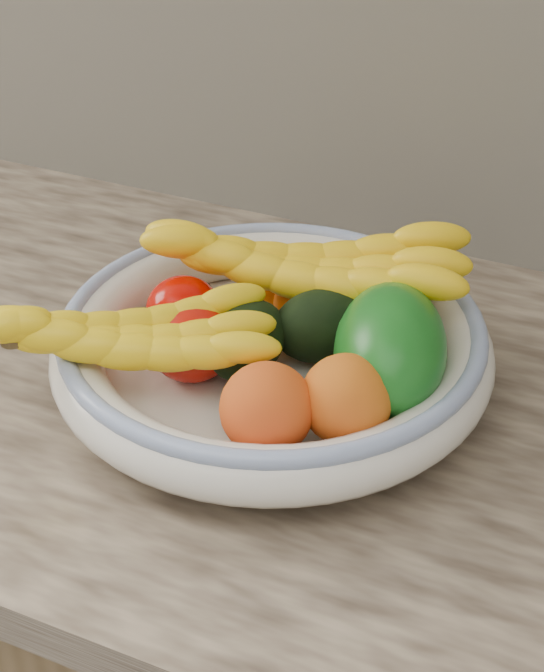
{
  "coord_description": "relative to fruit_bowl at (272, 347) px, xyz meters",
  "views": [
    {
      "loc": [
        0.31,
        0.98,
        1.46
      ],
      "look_at": [
        0.0,
        1.66,
        0.96
      ],
      "focal_mm": 55.0,
      "sensor_mm": 36.0,
      "label": 1
    }
  ],
  "objects": [
    {
      "name": "clementine_back_left",
      "position": [
        -0.03,
        0.09,
        0.01
      ],
      "size": [
        0.07,
        0.07,
        0.05
      ],
      "primitive_type": "ellipsoid",
      "rotation": [
        0.0,
        0.0,
        0.41
      ],
      "color": "orange",
      "rests_on": "fruit_bowl"
    },
    {
      "name": "clementine_back_mid",
      "position": [
        -0.0,
        0.07,
        0.01
      ],
      "size": [
        0.06,
        0.06,
        0.05
      ],
      "primitive_type": "ellipsoid",
      "rotation": [
        0.0,
        0.0,
        0.2
      ],
      "color": "#FC6A05",
      "rests_on": "fruit_bowl"
    },
    {
      "name": "clementine_back_right",
      "position": [
        0.03,
        0.12,
        0.01
      ],
      "size": [
        0.05,
        0.05,
        0.05
      ],
      "primitive_type": "ellipsoid",
      "rotation": [
        0.0,
        0.0,
        0.1
      ],
      "color": "#E84B04",
      "rests_on": "fruit_bowl"
    },
    {
      "name": "tomato_near_left",
      "position": [
        -0.06,
        -0.04,
        0.01
      ],
      "size": [
        0.08,
        0.08,
        0.07
      ],
      "primitive_type": "ellipsoid",
      "rotation": [
        0.0,
        0.0,
        -0.0
      ],
      "color": "#C11005",
      "rests_on": "fruit_bowl"
    },
    {
      "name": "peach_front",
      "position": [
        0.04,
        -0.1,
        0.02
      ],
      "size": [
        0.09,
        0.09,
        0.08
      ],
      "primitive_type": "ellipsoid",
      "rotation": [
        0.0,
        0.0,
        0.21
      ],
      "color": "orange",
      "rests_on": "fruit_bowl"
    },
    {
      "name": "tomato_left",
      "position": [
        -0.09,
        0.0,
        0.01
      ],
      "size": [
        0.08,
        0.08,
        0.06
      ],
      "primitive_type": "ellipsoid",
      "rotation": [
        0.0,
        0.0,
        0.21
      ],
      "color": "#C40800",
      "rests_on": "fruit_bowl"
    },
    {
      "name": "green_mango",
      "position": [
        0.11,
        -0.0,
        0.03
      ],
      "size": [
        0.16,
        0.18,
        0.13
      ],
      "primitive_type": "ellipsoid",
      "rotation": [
        0.0,
        0.31,
        0.36
      ],
      "color": "#105914",
      "rests_on": "fruit_bowl"
    },
    {
      "name": "avocado_right",
      "position": [
        0.04,
        0.03,
        0.02
      ],
      "size": [
        0.12,
        0.12,
        0.07
      ],
      "primitive_type": "ellipsoid",
      "rotation": [
        0.0,
        0.0,
        -0.85
      ],
      "color": "black",
      "rests_on": "fruit_bowl"
    },
    {
      "name": "fruit_bowl",
      "position": [
        0.0,
        0.0,
        0.0
      ],
      "size": [
        0.39,
        0.39,
        0.08
      ],
      "color": "silver",
      "rests_on": "kitchen_counter"
    },
    {
      "name": "banana_bunch_back",
      "position": [
        0.0,
        0.06,
        0.04
      ],
      "size": [
        0.33,
        0.19,
        0.09
      ],
      "primitive_type": null,
      "rotation": [
        0.0,
        0.0,
        0.25
      ],
      "color": "yellow",
      "rests_on": "fruit_bowl"
    },
    {
      "name": "peach_right",
      "position": [
        0.1,
        -0.07,
        0.02
      ],
      "size": [
        0.07,
        0.07,
        0.07
      ],
      "primitive_type": "ellipsoid",
      "rotation": [
        0.0,
        0.0,
        -0.01
      ],
      "color": "orange",
      "rests_on": "fruit_bowl"
    },
    {
      "name": "avocado_center",
      "position": [
        -0.01,
        -0.02,
        0.02
      ],
      "size": [
        0.06,
        0.09,
        0.06
      ],
      "primitive_type": "ellipsoid",
      "rotation": [
        0.0,
        0.0,
        -0.01
      ],
      "color": "black",
      "rests_on": "fruit_bowl"
    },
    {
      "name": "banana_bunch_front",
      "position": [
        -0.09,
        -0.09,
        0.03
      ],
      "size": [
        0.28,
        0.23,
        0.07
      ],
      "primitive_type": null,
      "rotation": [
        0.0,
        0.0,
        0.58
      ],
      "color": "yellow",
      "rests_on": "fruit_bowl"
    }
  ]
}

